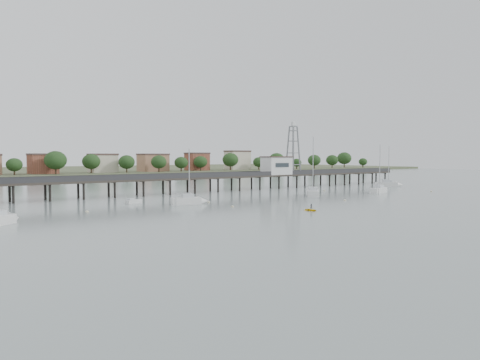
% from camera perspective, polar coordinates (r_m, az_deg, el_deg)
% --- Properties ---
extents(ground_plane, '(500.00, 500.00, 0.00)m').
position_cam_1_polar(ground_plane, '(77.14, 19.60, -4.26)').
color(ground_plane, gray).
rests_on(ground_plane, ground).
extents(pier, '(150.00, 5.00, 5.50)m').
position_cam_1_polar(pier, '(121.02, -4.56, 0.28)').
color(pier, '#2D2823').
rests_on(pier, ground).
extents(pier_building, '(8.40, 5.40, 5.30)m').
position_cam_1_polar(pier_building, '(135.70, 4.46, 1.79)').
color(pier_building, silver).
rests_on(pier_building, ground).
extents(lattice_tower, '(3.20, 3.20, 15.50)m').
position_cam_1_polar(lattice_tower, '(140.00, 6.49, 3.63)').
color(lattice_tower, slate).
rests_on(lattice_tower, ground).
extents(sailboat_a, '(7.34, 6.87, 12.93)m').
position_cam_1_polar(sailboat_a, '(72.83, -27.10, -4.33)').
color(sailboat_a, silver).
rests_on(sailboat_a, ground).
extents(sailboat_c, '(8.15, 8.36, 14.86)m').
position_cam_1_polar(sailboat_c, '(114.13, 8.86, -1.50)').
color(sailboat_c, silver).
rests_on(sailboat_c, ground).
extents(sailboat_b, '(7.06, 3.46, 11.36)m').
position_cam_1_polar(sailboat_b, '(92.46, -5.83, -2.52)').
color(sailboat_b, silver).
rests_on(sailboat_b, ground).
extents(sailboat_e, '(7.65, 6.71, 13.11)m').
position_cam_1_polar(sailboat_e, '(151.81, 17.94, -0.50)').
color(sailboat_e, silver).
rests_on(sailboat_e, ground).
extents(sailboat_d, '(8.15, 4.36, 12.98)m').
position_cam_1_polar(sailboat_d, '(125.72, 16.76, -1.17)').
color(sailboat_d, silver).
rests_on(sailboat_d, ground).
extents(white_tender, '(3.30, 1.88, 1.21)m').
position_cam_1_polar(white_tender, '(95.21, -12.88, -2.59)').
color(white_tender, silver).
rests_on(white_tender, ground).
extents(yellow_dinghy, '(1.84, 0.61, 2.55)m').
position_cam_1_polar(yellow_dinghy, '(81.69, 8.66, -3.72)').
color(yellow_dinghy, yellow).
rests_on(yellow_dinghy, ground).
extents(dinghy_occupant, '(0.40, 0.98, 0.23)m').
position_cam_1_polar(dinghy_occupant, '(81.69, 8.66, -3.72)').
color(dinghy_occupant, black).
rests_on(dinghy_occupant, ground).
extents(mooring_buoys, '(87.96, 23.85, 0.39)m').
position_cam_1_polar(mooring_buoys, '(101.65, 4.02, -2.33)').
color(mooring_buoys, beige).
rests_on(mooring_buoys, ground).
extents(far_shore, '(500.00, 170.00, 10.40)m').
position_cam_1_polar(far_shore, '(289.74, -23.47, 1.06)').
color(far_shore, '#475133').
rests_on(far_shore, ground).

